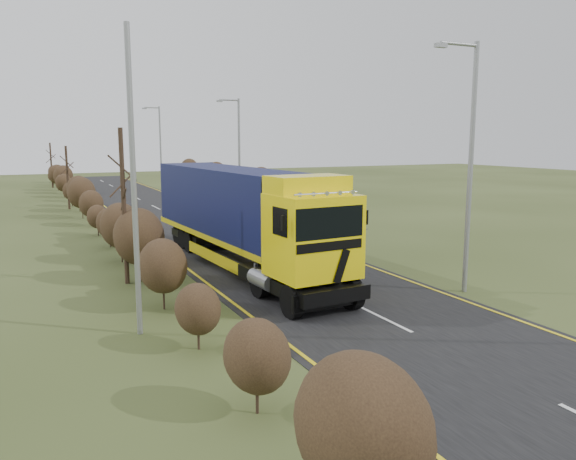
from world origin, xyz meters
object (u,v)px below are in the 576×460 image
at_px(lorry, 242,211).
at_px(car_blue_sedan, 257,205).
at_px(streetlight_near, 469,158).
at_px(car_red_hatchback, 259,210).
at_px(speed_sign, 295,208).

distance_m(lorry, car_blue_sedan, 18.29).
bearing_deg(streetlight_near, car_red_hatchback, 88.74).
xyz_separation_m(car_red_hatchback, streetlight_near, (-0.45, -20.45, 4.22)).
distance_m(lorry, speed_sign, 8.56).
distance_m(lorry, streetlight_near, 9.64).
bearing_deg(car_red_hatchback, speed_sign, 93.93).
relative_size(car_blue_sedan, speed_sign, 1.68).
relative_size(streetlight_near, speed_sign, 3.85).
height_order(car_blue_sedan, speed_sign, speed_sign).
bearing_deg(lorry, streetlight_near, -53.83).
bearing_deg(car_blue_sedan, car_red_hatchback, 71.06).
distance_m(lorry, car_red_hatchback, 14.85).
bearing_deg(car_blue_sedan, lorry, 66.37).
distance_m(car_red_hatchback, speed_sign, 7.06).
bearing_deg(speed_sign, lorry, -132.21).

